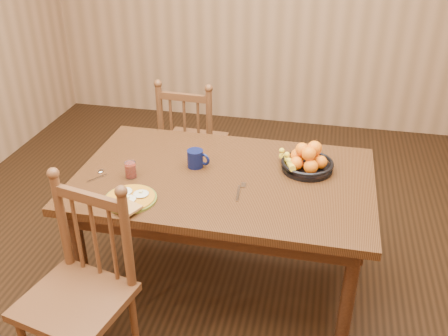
% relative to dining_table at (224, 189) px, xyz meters
% --- Properties ---
extents(room, '(4.52, 5.02, 2.72)m').
position_rel_dining_table_xyz_m(room, '(0.00, 0.00, 0.68)').
color(room, black).
rests_on(room, ground).
extents(dining_table, '(1.60, 1.00, 0.75)m').
position_rel_dining_table_xyz_m(dining_table, '(0.00, 0.00, 0.00)').
color(dining_table, black).
rests_on(dining_table, ground).
extents(chair_far, '(0.46, 0.44, 0.96)m').
position_rel_dining_table_xyz_m(chair_far, '(-0.44, 0.90, -0.20)').
color(chair_far, '#502D18').
rests_on(chair_far, ground).
extents(chair_near, '(0.53, 0.52, 0.99)m').
position_rel_dining_table_xyz_m(chair_near, '(-0.52, -0.73, -0.18)').
color(chair_near, '#502D18').
rests_on(chair_near, ground).
extents(breakfast_plate, '(0.26, 0.30, 0.04)m').
position_rel_dining_table_xyz_m(breakfast_plate, '(-0.40, -0.34, 0.10)').
color(breakfast_plate, '#59601E').
rests_on(breakfast_plate, dining_table).
extents(fork, '(0.04, 0.18, 0.00)m').
position_rel_dining_table_xyz_m(fork, '(0.11, -0.13, 0.09)').
color(fork, silver).
rests_on(fork, dining_table).
extents(spoon, '(0.08, 0.15, 0.01)m').
position_rel_dining_table_xyz_m(spoon, '(-0.67, -0.12, 0.09)').
color(spoon, silver).
rests_on(spoon, dining_table).
extents(coffee_mug, '(0.13, 0.09, 0.10)m').
position_rel_dining_table_xyz_m(coffee_mug, '(-0.17, 0.07, 0.14)').
color(coffee_mug, '#091036').
rests_on(coffee_mug, dining_table).
extents(juice_glass, '(0.06, 0.06, 0.09)m').
position_rel_dining_table_xyz_m(juice_glass, '(-0.49, -0.12, 0.13)').
color(juice_glass, silver).
rests_on(juice_glass, dining_table).
extents(fruit_bowl, '(0.32, 0.29, 0.17)m').
position_rel_dining_table_xyz_m(fruit_bowl, '(0.43, 0.16, 0.14)').
color(fruit_bowl, black).
rests_on(fruit_bowl, dining_table).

